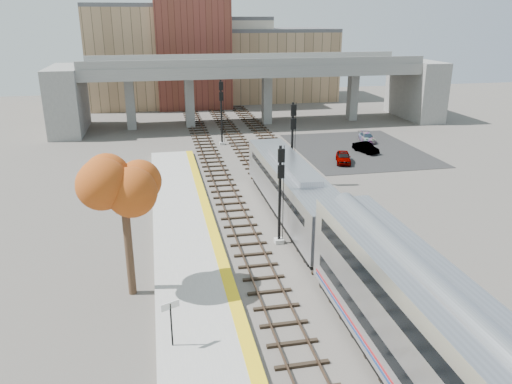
{
  "coord_description": "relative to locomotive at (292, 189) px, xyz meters",
  "views": [
    {
      "loc": [
        -8.85,
        -24.77,
        14.64
      ],
      "look_at": [
        -1.96,
        8.93,
        2.5
      ],
      "focal_mm": 35.0,
      "sensor_mm": 36.0,
      "label": 1
    }
  ],
  "objects": [
    {
      "name": "yellow_strip",
      "position": [
        -6.35,
        -9.66,
        -1.92
      ],
      "size": [
        0.7,
        60.0,
        0.01
      ],
      "primitive_type": "cube",
      "color": "yellow",
      "rests_on": "platform"
    },
    {
      "name": "overpass",
      "position": [
        3.92,
        35.34,
        3.53
      ],
      "size": [
        54.0,
        12.0,
        9.5
      ],
      "color": "slate",
      "rests_on": "ground"
    },
    {
      "name": "tracks",
      "position": [
        -0.07,
        2.84,
        -2.2
      ],
      "size": [
        10.7,
        95.0,
        0.25
      ],
      "color": "black",
      "rests_on": "ground"
    },
    {
      "name": "car_c",
      "position": [
        15.59,
        21.73,
        -1.71
      ],
      "size": [
        1.96,
        3.82,
        1.06
      ],
      "primitive_type": "imported",
      "rotation": [
        0.0,
        0.0,
        -0.13
      ],
      "color": "#99999E",
      "rests_on": "parking_lot"
    },
    {
      "name": "parking_lot",
      "position": [
        13.0,
        18.34,
        -2.26
      ],
      "size": [
        14.0,
        18.0,
        0.04
      ],
      "primitive_type": "cube",
      "color": "black",
      "rests_on": "ground"
    },
    {
      "name": "tree",
      "position": [
        -11.71,
        -9.08,
        4.03
      ],
      "size": [
        3.6,
        3.6,
        8.51
      ],
      "color": "#382619",
      "rests_on": "ground"
    },
    {
      "name": "station_sign",
      "position": [
        -9.74,
        -14.76,
        -0.3
      ],
      "size": [
        0.84,
        0.42,
        2.27
      ],
      "rotation": [
        0.0,
        0.0,
        0.43
      ],
      "color": "black",
      "rests_on": "platform"
    },
    {
      "name": "platform",
      "position": [
        -8.25,
        -9.66,
        -2.1
      ],
      "size": [
        4.5,
        60.0,
        0.35
      ],
      "primitive_type": "cube",
      "color": "#9E9E99",
      "rests_on": "ground"
    },
    {
      "name": "signal_mast_far",
      "position": [
        -2.1,
        23.87,
        1.66
      ],
      "size": [
        0.6,
        0.64,
        7.7
      ],
      "color": "#9E9E99",
      "rests_on": "ground"
    },
    {
      "name": "buildings_far",
      "position": [
        0.26,
        56.91,
        5.6
      ],
      "size": [
        43.0,
        21.0,
        20.6
      ],
      "color": "tan",
      "rests_on": "ground"
    },
    {
      "name": "car_a",
      "position": [
        9.3,
        13.35,
        -1.62
      ],
      "size": [
        2.48,
        3.91,
        1.24
      ],
      "primitive_type": "imported",
      "rotation": [
        0.0,
        0.0,
        -0.3
      ],
      "color": "#99999E",
      "rests_on": "parking_lot"
    },
    {
      "name": "locomotive",
      "position": [
        0.0,
        0.0,
        0.0
      ],
      "size": [
        3.02,
        19.05,
        4.1
      ],
      "color": "#A8AAB2",
      "rests_on": "ground"
    },
    {
      "name": "ground",
      "position": [
        -1.0,
        -9.66,
        -2.28
      ],
      "size": [
        160.0,
        160.0,
        0.0
      ],
      "primitive_type": "plane",
      "color": "#47423D",
      "rests_on": "ground"
    },
    {
      "name": "car_b",
      "position": [
        13.32,
        16.85,
        -1.67
      ],
      "size": [
        2.17,
        3.65,
        1.13
      ],
      "primitive_type": "imported",
      "rotation": [
        0.0,
        0.0,
        0.3
      ],
      "color": "#99999E",
      "rests_on": "parking_lot"
    },
    {
      "name": "signal_mast_mid",
      "position": [
        2.0,
        7.37,
        1.58
      ],
      "size": [
        0.6,
        0.64,
        7.58
      ],
      "color": "#9E9E99",
      "rests_on": "ground"
    },
    {
      "name": "signal_mast_near",
      "position": [
        -2.1,
        -4.43,
        1.07
      ],
      "size": [
        0.6,
        0.64,
        6.83
      ],
      "color": "#9E9E99",
      "rests_on": "ground"
    }
  ]
}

